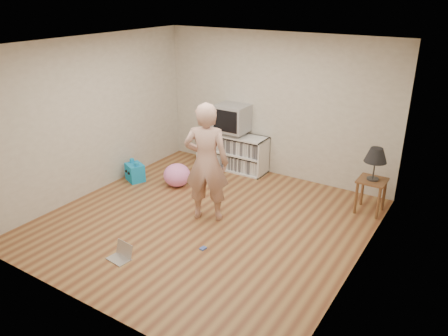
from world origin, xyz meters
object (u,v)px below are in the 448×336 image
crt_tv (232,118)px  media_unit (233,151)px  plush_pink (177,175)px  table_lamp (376,156)px  person (207,163)px  laptop (122,254)px  dvd_deck (232,132)px  side_table (371,187)px  plush_blue (135,172)px

crt_tv → media_unit: bearing=90.0°
crt_tv → plush_pink: bearing=-108.4°
crt_tv → plush_pink: (-0.40, -1.22, -0.82)m
table_lamp → person: bearing=-143.2°
media_unit → laptop: 3.45m
dvd_deck → laptop: 3.49m
side_table → laptop: bearing=-128.0°
crt_tv → table_lamp: (2.75, -0.37, -0.08)m
side_table → plush_blue: bearing=-164.6°
crt_tv → side_table: 2.84m
media_unit → side_table: bearing=-8.0°
crt_tv → side_table: bearing=-7.6°
dvd_deck → table_lamp: 2.78m
side_table → laptop: side_table is taller
side_table → table_lamp: size_ratio=1.07×
side_table → plush_pink: 3.27m
crt_tv → person: person is taller
media_unit → person: person is taller
side_table → laptop: size_ratio=1.71×
media_unit → table_lamp: size_ratio=2.72×
dvd_deck → crt_tv: crt_tv is taller
media_unit → side_table: size_ratio=2.55×
crt_tv → person: size_ratio=0.33×
crt_tv → laptop: 3.55m
laptop → plush_blue: size_ratio=0.77×
media_unit → crt_tv: 0.67m
media_unit → laptop: size_ratio=4.35×
side_table → person: 2.59m
dvd_deck → laptop: (0.39, -3.40, -0.68)m
media_unit → person: (0.71, -1.91, 0.55)m
dvd_deck → plush_blue: (-1.19, -1.46, -0.57)m
dvd_deck → media_unit: bearing=90.0°
crt_tv → laptop: size_ratio=1.87×
media_unit → person: size_ratio=0.77×
plush_blue → side_table: bearing=40.0°
crt_tv → plush_blue: (-1.19, -1.45, -0.85)m
plush_blue → media_unit: bearing=75.6°
dvd_deck → person: 2.03m
crt_tv → laptop: crt_tv is taller
plush_pink → table_lamp: bearing=15.1°
dvd_deck → person: bearing=-69.4°
table_lamp → person: size_ratio=0.28×
laptop → person: bearing=84.7°
side_table → plush_pink: bearing=-164.9°
table_lamp → laptop: table_lamp is taller
table_lamp → plush_blue: size_ratio=1.23×
media_unit → crt_tv: size_ratio=2.33×
crt_tv → laptop: bearing=-83.5°
person → laptop: size_ratio=5.63×
table_lamp → person: person is taller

